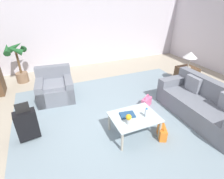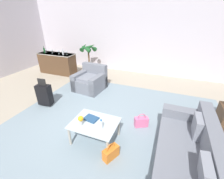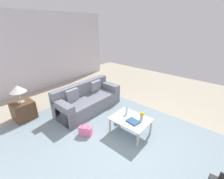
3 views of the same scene
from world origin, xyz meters
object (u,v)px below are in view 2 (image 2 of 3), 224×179
(wine_glass_right_of_centre, at_px, (59,52))
(potted_palm, at_px, (89,56))
(handbag_orange, at_px, (111,153))
(handbag_pink, at_px, (141,122))
(wine_glass_left_of_centre, at_px, (52,51))
(suitcase_black, at_px, (44,94))
(couch, at_px, (190,159))
(water_bottle, at_px, (101,124))
(bar_console, at_px, (57,63))
(coffee_table, at_px, (95,125))
(wine_glass_rightmost, at_px, (67,52))
(flower_vase, at_px, (81,120))
(coffee_table_book, at_px, (91,118))
(wine_bottle_clear, at_px, (63,52))
(wine_glass_leftmost, at_px, (46,50))
(wine_bottle_green, at_px, (44,50))
(armchair, at_px, (91,81))

(wine_glass_right_of_centre, bearing_deg, potted_palm, 29.55)
(handbag_orange, bearing_deg, handbag_pink, 72.76)
(wine_glass_left_of_centre, relative_size, suitcase_black, 0.18)
(couch, relative_size, wine_glass_right_of_centre, 13.89)
(water_bottle, relative_size, suitcase_black, 0.24)
(bar_console, xyz_separation_m, wine_glass_left_of_centre, (-0.19, 0.01, 0.54))
(coffee_table, distance_m, wine_glass_rightmost, 4.31)
(wine_glass_left_of_centre, relative_size, wine_glass_rightmost, 1.00)
(bar_console, bearing_deg, flower_vase, -44.74)
(coffee_table_book, distance_m, wine_glass_left_of_centre, 4.71)
(suitcase_black, relative_size, potted_palm, 0.63)
(bar_console, relative_size, wine_bottle_clear, 5.66)
(couch, xyz_separation_m, wine_glass_right_of_centre, (-5.10, 3.17, 0.70))
(coffee_table_book, xyz_separation_m, wine_glass_right_of_centre, (-3.19, 2.99, 0.54))
(wine_glass_leftmost, height_order, potted_palm, potted_palm)
(wine_glass_leftmost, height_order, handbag_pink, wine_glass_leftmost)
(wine_bottle_green, bearing_deg, wine_glass_rightmost, 6.64)
(coffee_table_book, xyz_separation_m, wine_glass_leftmost, (-3.96, 3.06, 0.54))
(coffee_table, distance_m, wine_bottle_green, 5.04)
(wine_glass_leftmost, height_order, wine_glass_right_of_centre, same)
(flower_vase, distance_m, wine_glass_rightmost, 4.26)
(coffee_table, height_order, coffee_table_book, coffee_table_book)
(armchair, bearing_deg, flower_vase, -65.18)
(wine_glass_right_of_centre, xyz_separation_m, wine_bottle_clear, (0.30, -0.09, 0.01))
(potted_palm, bearing_deg, wine_bottle_clear, -138.49)
(wine_glass_left_of_centre, relative_size, wine_bottle_green, 0.51)
(handbag_orange, bearing_deg, wine_glass_rightmost, 134.83)
(wine_glass_right_of_centre, distance_m, handbag_orange, 5.16)
(bar_console, distance_m, potted_palm, 1.46)
(armchair, height_order, wine_glass_rightmost, wine_glass_rightmost)
(armchair, distance_m, handbag_orange, 3.06)
(flower_vase, height_order, bar_console, bar_console)
(flower_vase, bearing_deg, wine_bottle_green, 140.42)
(couch, xyz_separation_m, suitcase_black, (-3.79, 0.80, 0.05))
(handbag_pink, xyz_separation_m, potted_palm, (-3.03, 2.91, 0.63))
(wine_glass_right_of_centre, relative_size, potted_palm, 0.12)
(wine_glass_leftmost, bearing_deg, handbag_orange, -37.09)
(handbag_orange, bearing_deg, water_bottle, 143.25)
(water_bottle, bearing_deg, wine_glass_rightmost, 134.17)
(water_bottle, distance_m, bar_console, 4.89)
(suitcase_black, bearing_deg, coffee_table, -19.29)
(armchair, height_order, coffee_table_book, armchair)
(coffee_table, xyz_separation_m, wine_glass_right_of_centre, (-3.31, 3.07, 0.62))
(wine_glass_right_of_centre, bearing_deg, water_bottle, -42.14)
(coffee_table_book, distance_m, handbag_pink, 1.23)
(armchair, distance_m, wine_glass_right_of_centre, 2.32)
(wine_bottle_green, bearing_deg, couch, -28.00)
(flower_vase, bearing_deg, coffee_table, 34.29)
(wine_glass_rightmost, xyz_separation_m, handbag_pink, (3.75, -2.32, -0.88))
(armchair, xyz_separation_m, wine_bottle_green, (-2.72, 0.81, 0.72))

